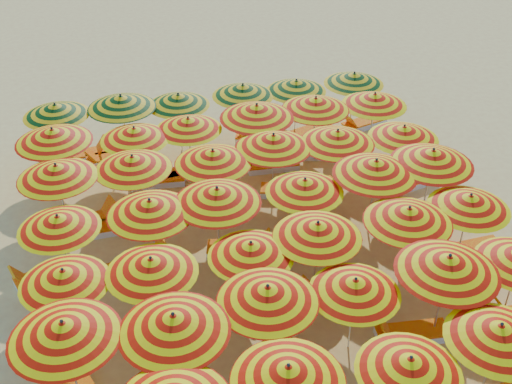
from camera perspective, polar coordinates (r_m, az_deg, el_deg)
ground at (r=17.99m, az=0.41°, el=-5.08°), size 120.00×120.00×0.00m
umbrella_2 at (r=12.24m, az=2.87°, el=-15.84°), size 2.82×2.82×2.32m
umbrella_3 at (r=12.84m, az=13.51°, el=-14.76°), size 2.19×2.19×2.19m
umbrella_4 at (r=13.83m, az=20.83°, el=-11.59°), size 2.77×2.77×2.27m
umbrella_6 at (r=13.37m, az=-16.73°, el=-11.70°), size 2.96×2.96×2.41m
umbrella_7 at (r=13.05m, az=-7.33°, el=-11.47°), size 2.96×2.96×2.42m
umbrella_8 at (r=13.62m, az=1.04°, el=-9.07°), size 2.52×2.52×2.35m
umbrella_9 at (r=14.21m, az=8.80°, el=-8.30°), size 2.55×2.55×2.16m
umbrella_10 at (r=14.77m, az=16.73°, el=-6.18°), size 3.11×3.11×2.48m
umbrella_12 at (r=14.89m, az=-16.72°, el=-7.24°), size 2.66×2.66×2.16m
umbrella_13 at (r=14.63m, az=-9.29°, el=-6.48°), size 2.13×2.13×2.24m
umbrella_14 at (r=14.96m, az=-0.46°, el=-5.15°), size 2.51×2.51×2.17m
umbrella_15 at (r=15.41m, az=5.49°, el=-3.39°), size 2.39×2.39×2.31m
umbrella_16 at (r=16.20m, az=13.41°, el=-2.02°), size 2.34×2.34×2.36m
umbrella_17 at (r=17.27m, az=18.47°, el=-0.84°), size 2.33×2.33×2.25m
umbrella_18 at (r=16.50m, az=-17.17°, el=-2.61°), size 2.22×2.22×2.18m
umbrella_19 at (r=16.23m, az=-9.40°, el=-1.36°), size 2.25×2.25×2.36m
umbrella_20 at (r=16.36m, az=-3.48°, el=-0.32°), size 2.31×2.31×2.43m
umbrella_21 at (r=17.06m, az=4.36°, el=0.56°), size 2.56×2.56×2.23m
umbrella_22 at (r=17.68m, az=10.59°, el=2.16°), size 2.86×2.86×2.47m
umbrella_23 at (r=18.48m, az=15.42°, el=3.02°), size 2.48×2.48×2.48m
umbrella_24 at (r=18.23m, az=-17.30°, el=1.75°), size 2.53×2.53×2.35m
umbrella_25 at (r=18.17m, az=-10.91°, el=2.57°), size 2.38×2.38×2.32m
umbrella_26 at (r=18.10m, az=-3.85°, el=3.13°), size 2.64×2.64×2.35m
umbrella_27 at (r=18.72m, az=1.56°, el=4.53°), size 2.32×2.32×2.40m
umbrella_28 at (r=19.13m, az=7.25°, el=4.86°), size 2.66×2.66×2.38m
umbrella_29 at (r=19.91m, az=13.00°, el=5.19°), size 2.71×2.71×2.28m
umbrella_30 at (r=19.91m, az=-17.60°, el=4.80°), size 2.99×2.99×2.42m
umbrella_31 at (r=19.77m, az=-10.75°, el=5.11°), size 2.50×2.50×2.23m
umbrella_32 at (r=20.10m, az=-6.04°, el=6.04°), size 2.35×2.35×2.22m
umbrella_33 at (r=20.19m, az=0.07°, el=7.17°), size 2.86×2.86×2.49m
umbrella_34 at (r=21.02m, az=5.31°, el=7.82°), size 2.93×2.93×2.36m
umbrella_35 at (r=21.69m, az=10.49°, el=8.09°), size 2.57×2.57×2.30m
umbrella_36 at (r=21.73m, az=-17.39°, el=6.97°), size 2.45×2.45×2.25m
umbrella_37 at (r=21.48m, az=-11.89°, el=7.86°), size 2.94×2.94×2.37m
umbrella_38 at (r=21.66m, az=-6.91°, el=8.14°), size 2.29×2.29×2.20m
umbrella_39 at (r=22.06m, az=-1.17°, el=9.02°), size 2.32×2.32×2.25m
umbrella_40 at (r=22.50m, az=3.60°, el=9.41°), size 2.58×2.58×2.22m
umbrella_41 at (r=23.20m, az=8.71°, el=9.94°), size 2.31×2.31×2.25m
lounger_6 at (r=15.90m, az=13.54°, el=-12.10°), size 1.79×0.79×0.69m
lounger_8 at (r=16.60m, az=7.08°, el=-8.76°), size 1.75×0.64×0.69m
lounger_9 at (r=18.69m, az=18.49°, el=-4.86°), size 1.75×0.63×0.69m
lounger_10 at (r=17.79m, az=-18.12°, el=-7.08°), size 1.83×1.11×0.69m
lounger_11 at (r=17.56m, az=-10.54°, el=-6.32°), size 1.82×0.98×0.69m
lounger_12 at (r=17.76m, az=-1.45°, el=-5.07°), size 1.82×1.03×0.69m
lounger_13 at (r=18.43m, az=5.38°, el=-3.53°), size 1.80×0.84×0.69m
lounger_14 at (r=20.00m, az=15.75°, el=-1.43°), size 1.83×1.09×0.69m
lounger_15 at (r=19.32m, az=-14.60°, el=-2.64°), size 1.83×1.08×0.69m
lounger_16 at (r=19.00m, az=-12.01°, el=-2.91°), size 1.74×0.61×0.69m
lounger_17 at (r=20.05m, az=2.98°, el=0.10°), size 1.83×1.11×0.69m
lounger_18 at (r=20.11m, az=5.06°, el=0.13°), size 1.83×1.09×0.69m
lounger_19 at (r=21.04m, az=13.62°, el=0.89°), size 1.82×0.94×0.69m
lounger_20 at (r=20.77m, az=-8.87°, el=1.04°), size 1.78×0.75×0.69m
lounger_21 at (r=20.98m, az=-7.11°, el=1.57°), size 1.78×0.75×0.69m
lounger_22 at (r=21.31m, az=1.65°, el=2.43°), size 1.77×0.70×0.69m
lounger_23 at (r=22.09m, az=6.29°, el=3.47°), size 1.82×1.03×0.69m
lounger_24 at (r=22.61m, az=-15.11°, el=3.18°), size 1.77×0.69×0.69m
lounger_25 at (r=22.25m, az=-12.80°, el=3.00°), size 1.77×0.69×0.69m
lounger_26 at (r=22.87m, az=0.22°, el=4.85°), size 1.82×1.17×0.69m
lounger_27 at (r=23.39m, az=4.93°, el=5.43°), size 1.83×1.10×0.69m
lounger_28 at (r=24.13m, az=9.50°, el=6.04°), size 1.82×1.01×0.69m
beachgoer_b at (r=16.72m, az=0.18°, el=-5.85°), size 0.79×0.76×1.28m
beachgoer_a at (r=18.70m, az=3.96°, el=-0.84°), size 0.56×0.58×1.34m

